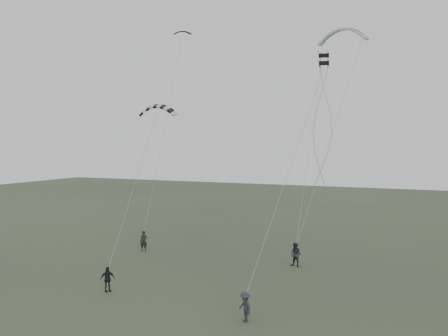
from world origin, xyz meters
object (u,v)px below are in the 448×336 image
at_px(flyer_center, 107,279).
at_px(kite_pale_large, 342,29).
at_px(kite_striped, 158,106).
at_px(kite_dark_small, 182,31).
at_px(flyer_right, 296,255).
at_px(kite_box, 324,59).
at_px(flyer_far, 245,307).
at_px(flyer_left, 144,241).

relative_size(flyer_center, kite_pale_large, 0.35).
bearing_deg(kite_striped, kite_dark_small, 94.29).
height_order(flyer_right, kite_dark_small, kite_dark_small).
bearing_deg(kite_pale_large, kite_box, -76.44).
distance_m(flyer_center, flyer_far, 9.11).
height_order(flyer_right, kite_pale_large, kite_pale_large).
bearing_deg(flyer_center, kite_box, -26.98).
distance_m(flyer_right, flyer_far, 10.56).
height_order(flyer_left, kite_striped, kite_striped).
height_order(flyer_left, kite_box, kite_box).
bearing_deg(kite_box, kite_pale_large, 81.83).
bearing_deg(kite_box, kite_striped, 168.15).
xyz_separation_m(kite_dark_small, kite_striped, (3.55, -10.11, -7.84)).
bearing_deg(flyer_right, flyer_left, -163.43).
xyz_separation_m(kite_dark_small, kite_pale_large, (14.21, 1.91, -0.82)).
bearing_deg(flyer_far, kite_dark_small, 165.52).
xyz_separation_m(flyer_right, kite_pale_large, (1.88, 7.85, 17.53)).
height_order(flyer_far, kite_pale_large, kite_pale_large).
xyz_separation_m(flyer_far, kite_pale_large, (1.81, 18.40, 17.65)).
height_order(flyer_left, flyer_right, flyer_right).
bearing_deg(flyer_left, kite_box, -34.41).
xyz_separation_m(kite_pale_large, kite_box, (0.72, -12.08, -4.70)).
distance_m(flyer_far, kite_pale_large, 25.56).
distance_m(flyer_left, kite_box, 20.25).
relative_size(flyer_center, flyer_far, 1.00).
relative_size(flyer_right, kite_box, 2.49).
xyz_separation_m(flyer_left, kite_dark_small, (0.23, 6.33, 18.38)).
relative_size(flyer_left, kite_dark_small, 1.01).
distance_m(flyer_left, flyer_far, 16.21).
distance_m(flyer_far, kite_dark_small, 27.69).
relative_size(flyer_left, kite_striped, 0.64).
height_order(kite_striped, kite_box, kite_box).
relative_size(flyer_left, flyer_center, 1.12).
bearing_deg(flyer_left, flyer_center, -89.00).
bearing_deg(kite_box, flyer_center, -166.73).
distance_m(flyer_right, kite_dark_small, 22.89).
bearing_deg(flyer_center, kite_pale_large, 6.24).
distance_m(kite_striped, kite_box, 11.62).
bearing_deg(flyer_center, kite_dark_small, 50.30).
bearing_deg(flyer_left, kite_striped, -65.24).
height_order(kite_dark_small, kite_pale_large, kite_dark_small).
height_order(flyer_center, kite_dark_small, kite_dark_small).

